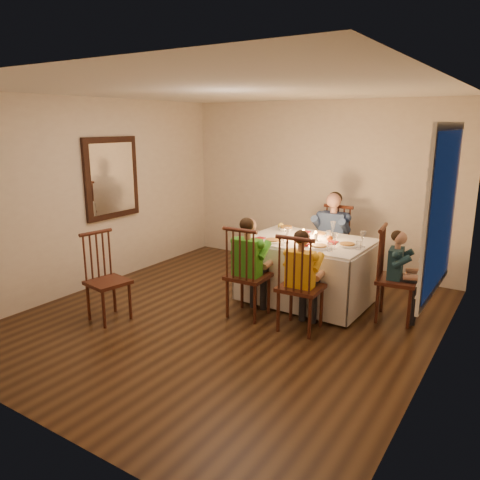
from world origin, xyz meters
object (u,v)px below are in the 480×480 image
Objects in this scene: child_green at (248,315)px; child_teal at (393,320)px; child_yellow at (299,329)px; chair_end at (393,320)px; chair_extra at (111,319)px; chair_near_right at (299,329)px; serving_bowl at (286,229)px; chair_adult at (330,283)px; dining_table at (308,257)px; chair_near_left at (248,315)px; adult at (330,283)px.

child_green is 1.12× the size of child_teal.
child_green reaches higher than child_yellow.
chair_end is 0.93× the size of child_green.
chair_extra is 1.64m from child_green.
serving_bowl is (-0.78, 1.14, 0.85)m from chair_near_right.
serving_bowl reaches higher than chair_extra.
chair_near_right is at bearing 177.21° from child_yellow.
dining_table is at bearing -89.19° from chair_adult.
child_yellow is at bearing -54.56° from chair_extra.
chair_adult is at bearing -82.00° from child_yellow.
chair_near_left is 1.64m from chair_extra.
child_green is 1.73m from child_teal.
serving_bowl is at bearing -88.36° from chair_near_left.
child_green is (-0.38, -1.66, 0.00)m from chair_adult.
child_teal is (1.13, -0.01, -0.59)m from dining_table.
child_green is at bearing -102.56° from adult.
child_green is at bearing -2.46° from chair_near_left.
chair_adult and chair_end have the same top height.
adult is at bearing 49.80° from serving_bowl.
adult reaches higher than chair_near_right.
chair_extra is at bearing 23.04° from child_yellow.
chair_adult is 0.00m from adult.
dining_table is 1.52× the size of chair_extra.
serving_bowl is (-1.60, 0.30, 0.85)m from child_teal.
chair_adult is 1.04× the size of child_teal.
adult is at bearing 46.14° from child_teal.
dining_table reaches higher than chair_near_left.
dining_table is at bearing -72.72° from child_yellow.
adult is at bearing -105.22° from chair_near_left.
serving_bowl reaches higher than adult.
adult is at bearing -82.00° from chair_near_right.
adult is at bearing 0.00° from chair_adult.
child_green is at bearing -113.40° from dining_table.
adult is 1.10× the size of child_green.
chair_end is at bearing -36.00° from chair_adult.
chair_near_left reaches higher than chair_extra.
chair_extra is 3.14m from adult.
chair_extra is (-2.00, -0.97, 0.00)m from chair_near_right.
chair_near_right is at bearing -54.56° from chair_extra.
adult reaches higher than chair_end.
dining_table is 1.43× the size of chair_adult.
chair_adult is 1.71m from child_yellow.
chair_extra is (-1.69, -1.82, -0.59)m from dining_table.
child_teal is (1.52, 0.82, 0.00)m from child_green.
child_yellow reaches higher than chair_end.
chair_end is 0.97× the size of child_yellow.
dining_table is 1.09m from chair_near_left.
serving_bowl is at bearing -58.57° from child_yellow.
dining_table is at bearing 81.83° from child_teal.
chair_near_right is 0.93× the size of child_green.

